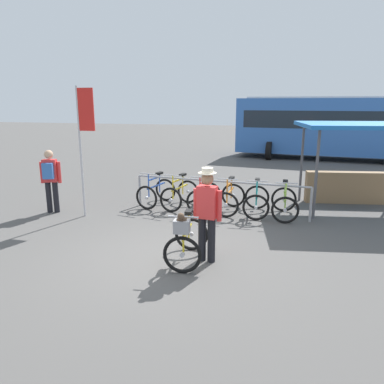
# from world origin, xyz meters

# --- Properties ---
(ground_plane) EXTENTS (80.00, 80.00, 0.00)m
(ground_plane) POSITION_xyz_m (0.00, 0.00, 0.00)
(ground_plane) COLOR #514F4C
(bike_rack_rail) EXTENTS (4.59, 0.44, 0.88)m
(bike_rack_rail) POSITION_xyz_m (0.45, 2.96, 0.70)
(bike_rack_rail) COLOR #99999E
(bike_rack_rail) RESTS_ON ground
(racked_bike_blue) EXTENTS (0.87, 1.21, 0.97)m
(racked_bike_blue) POSITION_xyz_m (-1.38, 3.30, 0.37)
(racked_bike_blue) COLOR black
(racked_bike_blue) RESTS_ON ground
(racked_bike_yellow) EXTENTS (0.87, 1.22, 0.98)m
(racked_bike_yellow) POSITION_xyz_m (-0.69, 3.24, 0.37)
(racked_bike_yellow) COLOR black
(racked_bike_yellow) RESTS_ON ground
(racked_bike_red) EXTENTS (0.74, 1.15, 0.97)m
(racked_bike_red) POSITION_xyz_m (0.01, 3.18, 0.37)
(racked_bike_red) COLOR black
(racked_bike_red) RESTS_ON ground
(racked_bike_orange) EXTENTS (0.70, 1.12, 0.97)m
(racked_bike_orange) POSITION_xyz_m (0.71, 3.12, 0.37)
(racked_bike_orange) COLOR black
(racked_bike_orange) RESTS_ON ground
(racked_bike_teal) EXTENTS (0.72, 1.14, 0.97)m
(racked_bike_teal) POSITION_xyz_m (1.41, 3.06, 0.37)
(racked_bike_teal) COLOR black
(racked_bike_teal) RESTS_ON ground
(racked_bike_lime) EXTENTS (0.70, 1.11, 0.97)m
(racked_bike_lime) POSITION_xyz_m (2.10, 3.00, 0.37)
(racked_bike_lime) COLOR black
(racked_bike_lime) RESTS_ON ground
(featured_bicycle) EXTENTS (0.76, 1.23, 1.09)m
(featured_bicycle) POSITION_xyz_m (0.44, -0.28, 0.49)
(featured_bicycle) COLOR black
(featured_bicycle) RESTS_ON ground
(person_with_featured_bike) EXTENTS (0.53, 0.32, 1.72)m
(person_with_featured_bike) POSITION_xyz_m (0.77, -0.07, 0.95)
(person_with_featured_bike) COLOR black
(person_with_featured_bike) RESTS_ON ground
(pedestrian_with_backpack) EXTENTS (0.51, 0.40, 1.64)m
(pedestrian_with_backpack) POSITION_xyz_m (-3.77, 1.95, 0.94)
(pedestrian_with_backpack) COLOR black
(pedestrian_with_backpack) RESTS_ON ground
(bus_distant) EXTENTS (10.21, 4.10, 3.08)m
(bus_distant) POSITION_xyz_m (4.61, 13.65, 1.74)
(bus_distant) COLOR #3366B7
(bus_distant) RESTS_ON ground
(market_stall) EXTENTS (3.42, 2.76, 2.30)m
(market_stall) POSITION_xyz_m (3.89, 4.46, 1.39)
(market_stall) COLOR #4C4C51
(market_stall) RESTS_ON ground
(banner_flag) EXTENTS (0.45, 0.05, 3.20)m
(banner_flag) POSITION_xyz_m (-2.68, 1.88, 2.23)
(banner_flag) COLOR #B2B2B7
(banner_flag) RESTS_ON ground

